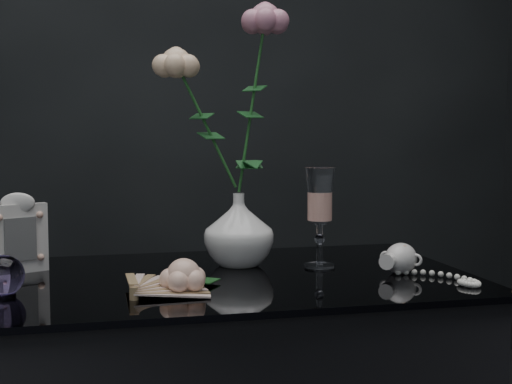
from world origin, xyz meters
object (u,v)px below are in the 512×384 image
object	(u,v)px
pearl_jar	(401,257)
vase	(239,230)
loose_rose	(184,276)
paperweight	(4,275)
picture_frame	(18,233)
wine_glass	(320,218)

from	to	relation	value
pearl_jar	vase	bearing A→B (deg)	-163.76
loose_rose	pearl_jar	xyz separation A→B (m)	(0.44, 0.08, 0.00)
paperweight	loose_rose	world-z (taller)	paperweight
vase	picture_frame	size ratio (longest dim) A/B	0.95
picture_frame	wine_glass	bearing A→B (deg)	-32.35
picture_frame	pearl_jar	size ratio (longest dim) A/B	0.72
picture_frame	paperweight	size ratio (longest dim) A/B	2.26
vase	paperweight	xyz separation A→B (m)	(-0.45, -0.17, -0.04)
pearl_jar	paperweight	bearing A→B (deg)	-134.96
loose_rose	vase	bearing A→B (deg)	32.53
paperweight	pearl_jar	world-z (taller)	paperweight
picture_frame	loose_rose	size ratio (longest dim) A/B	0.89
vase	pearl_jar	world-z (taller)	vase
loose_rose	paperweight	bearing A→B (deg)	145.36
wine_glass	paperweight	world-z (taller)	wine_glass
vase	picture_frame	distance (m)	0.44
wine_glass	paperweight	distance (m)	0.62
wine_glass	loose_rose	world-z (taller)	wine_glass
vase	pearl_jar	size ratio (longest dim) A/B	0.68
wine_glass	paperweight	size ratio (longest dim) A/B	2.91
vase	wine_glass	distance (m)	0.17
wine_glass	pearl_jar	distance (m)	0.18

